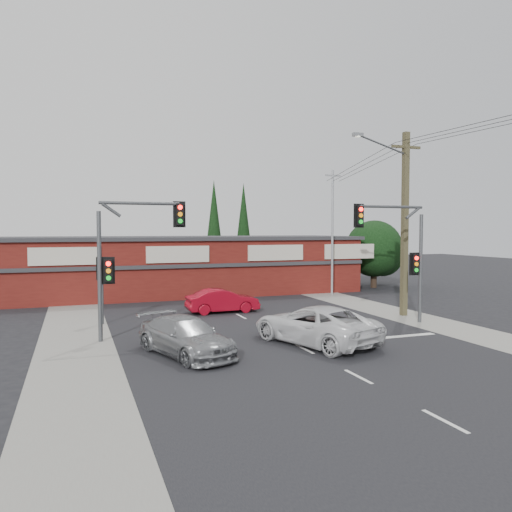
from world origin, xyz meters
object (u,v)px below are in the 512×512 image
object	(u,v)px
silver_suv	(186,337)
shop_building	(181,265)
white_suv	(315,325)
utility_pole	(403,217)
red_sedan	(223,301)

from	to	relation	value
silver_suv	shop_building	distance (m)	18.85
white_suv	shop_building	size ratio (longest dim) A/B	0.21
shop_building	silver_suv	bearing A→B (deg)	-101.08
utility_pole	silver_suv	bearing A→B (deg)	-161.08
white_suv	red_sedan	world-z (taller)	white_suv
silver_suv	utility_pole	xyz separation A→B (m)	(12.97, 4.45, 4.68)
white_suv	red_sedan	bearing A→B (deg)	-100.09
silver_suv	red_sedan	size ratio (longest dim) A/B	1.19
shop_building	red_sedan	bearing A→B (deg)	-87.47
white_suv	utility_pole	world-z (taller)	utility_pole
silver_suv	shop_building	bearing A→B (deg)	60.09
utility_pole	shop_building	bearing A→B (deg)	123.76
red_sedan	utility_pole	world-z (taller)	utility_pole
red_sedan	utility_pole	xyz separation A→B (m)	(8.94, -4.43, 4.72)
white_suv	silver_suv	bearing A→B (deg)	-18.46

